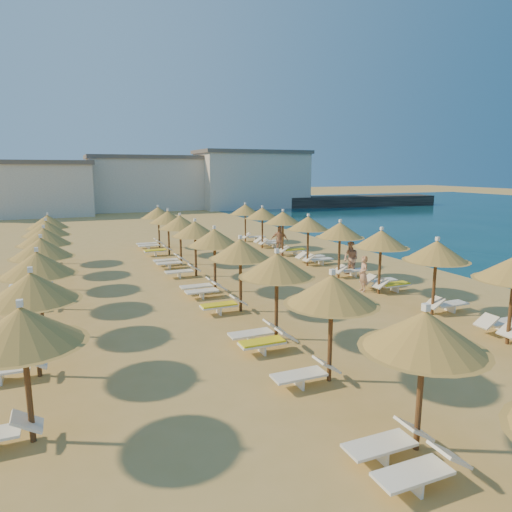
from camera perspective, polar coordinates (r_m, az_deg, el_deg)
name	(u,v)px	position (r m, az deg, el deg)	size (l,w,h in m)	color
ground	(301,302)	(19.23, 5.69, -5.79)	(220.00, 220.00, 0.00)	tan
jetty	(339,201)	(69.79, 10.31, 6.74)	(30.00, 4.00, 1.50)	black
hotel_blocks	(156,183)	(63.15, -12.34, 8.94)	(45.00, 12.04, 8.10)	silver
parasol_row_east	(359,235)	(21.97, 12.77, 2.55)	(2.47, 31.67, 3.00)	brown
parasol_row_west	(226,244)	(18.93, -3.72, 1.51)	(2.47, 31.67, 3.00)	brown
parasol_row_inland	(41,249)	(19.54, -25.24, 0.79)	(2.47, 21.93, 3.00)	brown
loungers	(250,289)	(19.92, -0.73, -4.12)	(16.82, 29.77, 0.66)	white
beachgoer_b	(351,259)	(24.24, 11.78, -0.32)	(0.87, 0.68, 1.78)	tan
beachgoer_a	(363,274)	(21.19, 13.27, -2.19)	(0.60, 0.39, 1.63)	tan
beachgoer_c	(279,240)	(29.57, 2.93, 1.97)	(1.10, 0.46, 1.88)	tan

